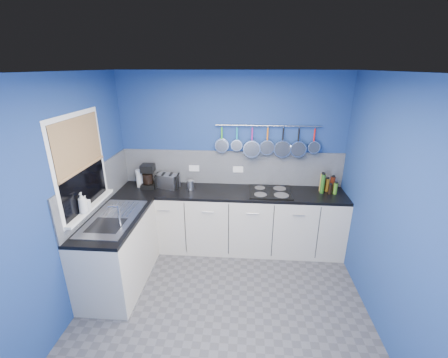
# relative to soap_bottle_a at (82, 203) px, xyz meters

# --- Properties ---
(floor) EXTENTS (3.20, 3.00, 0.02)m
(floor) POSITION_rel_soap_bottle_a_xyz_m (1.53, -0.12, -1.18)
(floor) COLOR #47474C
(floor) RESTS_ON ground
(ceiling) EXTENTS (3.20, 3.00, 0.02)m
(ceiling) POSITION_rel_soap_bottle_a_xyz_m (1.53, -0.12, 1.34)
(ceiling) COLOR white
(ceiling) RESTS_ON ground
(wall_back) EXTENTS (3.20, 0.02, 2.50)m
(wall_back) POSITION_rel_soap_bottle_a_xyz_m (1.53, 1.39, 0.08)
(wall_back) COLOR navy
(wall_back) RESTS_ON ground
(wall_front) EXTENTS (3.20, 0.02, 2.50)m
(wall_front) POSITION_rel_soap_bottle_a_xyz_m (1.53, -1.63, 0.08)
(wall_front) COLOR navy
(wall_front) RESTS_ON ground
(wall_left) EXTENTS (0.02, 3.00, 2.50)m
(wall_left) POSITION_rel_soap_bottle_a_xyz_m (-0.08, -0.12, 0.08)
(wall_left) COLOR navy
(wall_left) RESTS_ON ground
(wall_right) EXTENTS (0.02, 3.00, 2.50)m
(wall_right) POSITION_rel_soap_bottle_a_xyz_m (3.14, -0.12, 0.08)
(wall_right) COLOR navy
(wall_right) RESTS_ON ground
(backsplash_back) EXTENTS (3.20, 0.02, 0.50)m
(backsplash_back) POSITION_rel_soap_bottle_a_xyz_m (1.53, 1.36, -0.02)
(backsplash_back) COLOR gray
(backsplash_back) RESTS_ON wall_back
(backsplash_left) EXTENTS (0.02, 1.80, 0.50)m
(backsplash_left) POSITION_rel_soap_bottle_a_xyz_m (-0.06, 0.48, -0.02)
(backsplash_left) COLOR gray
(backsplash_left) RESTS_ON wall_left
(cabinet_run_back) EXTENTS (3.20, 0.60, 0.86)m
(cabinet_run_back) POSITION_rel_soap_bottle_a_xyz_m (1.53, 1.08, -0.74)
(cabinet_run_back) COLOR beige
(cabinet_run_back) RESTS_ON ground
(worktop_back) EXTENTS (3.20, 0.60, 0.04)m
(worktop_back) POSITION_rel_soap_bottle_a_xyz_m (1.53, 1.08, -0.29)
(worktop_back) COLOR black
(worktop_back) RESTS_ON cabinet_run_back
(cabinet_run_left) EXTENTS (0.60, 1.20, 0.86)m
(cabinet_run_left) POSITION_rel_soap_bottle_a_xyz_m (0.23, 0.18, -0.74)
(cabinet_run_left) COLOR beige
(cabinet_run_left) RESTS_ON ground
(worktop_left) EXTENTS (0.60, 1.20, 0.04)m
(worktop_left) POSITION_rel_soap_bottle_a_xyz_m (0.23, 0.18, -0.29)
(worktop_left) COLOR black
(worktop_left) RESTS_ON cabinet_run_left
(window_frame) EXTENTS (0.01, 1.00, 1.10)m
(window_frame) POSITION_rel_soap_bottle_a_xyz_m (-0.05, 0.18, 0.38)
(window_frame) COLOR white
(window_frame) RESTS_ON wall_left
(window_glass) EXTENTS (0.01, 0.90, 1.00)m
(window_glass) POSITION_rel_soap_bottle_a_xyz_m (-0.04, 0.18, 0.38)
(window_glass) COLOR black
(window_glass) RESTS_ON wall_left
(bamboo_blind) EXTENTS (0.01, 0.90, 0.55)m
(bamboo_blind) POSITION_rel_soap_bottle_a_xyz_m (-0.03, 0.18, 0.61)
(bamboo_blind) COLOR #AC7F50
(bamboo_blind) RESTS_ON wall_left
(window_sill) EXTENTS (0.10, 0.98, 0.03)m
(window_sill) POSITION_rel_soap_bottle_a_xyz_m (-0.02, 0.18, -0.13)
(window_sill) COLOR white
(window_sill) RESTS_ON wall_left
(sink_unit) EXTENTS (0.50, 0.95, 0.01)m
(sink_unit) POSITION_rel_soap_bottle_a_xyz_m (0.23, 0.18, -0.27)
(sink_unit) COLOR silver
(sink_unit) RESTS_ON worktop_left
(mixer_tap) EXTENTS (0.12, 0.08, 0.26)m
(mixer_tap) POSITION_rel_soap_bottle_a_xyz_m (0.39, -0.00, -0.14)
(mixer_tap) COLOR silver
(mixer_tap) RESTS_ON worktop_left
(socket_left) EXTENTS (0.15, 0.01, 0.09)m
(socket_left) POSITION_rel_soap_bottle_a_xyz_m (0.98, 1.35, -0.04)
(socket_left) COLOR white
(socket_left) RESTS_ON backsplash_back
(socket_right) EXTENTS (0.15, 0.01, 0.09)m
(socket_right) POSITION_rel_soap_bottle_a_xyz_m (1.63, 1.35, -0.04)
(socket_right) COLOR white
(socket_right) RESTS_ON backsplash_back
(pot_rail) EXTENTS (1.45, 0.02, 0.02)m
(pot_rail) POSITION_rel_soap_bottle_a_xyz_m (2.03, 1.33, 0.61)
(pot_rail) COLOR silver
(pot_rail) RESTS_ON wall_back
(soap_bottle_a) EXTENTS (0.11, 0.11, 0.24)m
(soap_bottle_a) POSITION_rel_soap_bottle_a_xyz_m (0.00, 0.00, 0.00)
(soap_bottle_a) COLOR white
(soap_bottle_a) RESTS_ON window_sill
(soap_bottle_b) EXTENTS (0.09, 0.09, 0.17)m
(soap_bottle_b) POSITION_rel_soap_bottle_a_xyz_m (0.00, 0.06, -0.03)
(soap_bottle_b) COLOR white
(soap_bottle_b) RESTS_ON window_sill
(paper_towel) EXTENTS (0.12, 0.12, 0.25)m
(paper_towel) POSITION_rel_soap_bottle_a_xyz_m (0.22, 1.15, -0.14)
(paper_towel) COLOR white
(paper_towel) RESTS_ON worktop_back
(coffee_maker) EXTENTS (0.20, 0.22, 0.34)m
(coffee_maker) POSITION_rel_soap_bottle_a_xyz_m (0.35, 1.12, -0.10)
(coffee_maker) COLOR black
(coffee_maker) RESTS_ON worktop_back
(toaster) EXTENTS (0.35, 0.26, 0.20)m
(toaster) POSITION_rel_soap_bottle_a_xyz_m (0.63, 1.15, -0.17)
(toaster) COLOR silver
(toaster) RESTS_ON worktop_back
(canister) EXTENTS (0.11, 0.11, 0.13)m
(canister) POSITION_rel_soap_bottle_a_xyz_m (0.97, 1.10, -0.20)
(canister) COLOR silver
(canister) RESTS_ON worktop_back
(hob) EXTENTS (0.58, 0.51, 0.01)m
(hob) POSITION_rel_soap_bottle_a_xyz_m (2.09, 1.08, -0.26)
(hob) COLOR black
(hob) RESTS_ON worktop_back
(pan_0) EXTENTS (0.19, 0.06, 0.38)m
(pan_0) POSITION_rel_soap_bottle_a_xyz_m (1.40, 1.32, 0.42)
(pan_0) COLOR silver
(pan_0) RESTS_ON pot_rail
(pan_1) EXTENTS (0.16, 0.08, 0.35)m
(pan_1) POSITION_rel_soap_bottle_a_xyz_m (1.61, 1.32, 0.43)
(pan_1) COLOR silver
(pan_1) RESTS_ON pot_rail
(pan_2) EXTENTS (0.24, 0.11, 0.43)m
(pan_2) POSITION_rel_soap_bottle_a_xyz_m (1.82, 1.32, 0.39)
(pan_2) COLOR silver
(pan_2) RESTS_ON pot_rail
(pan_3) EXTENTS (0.21, 0.07, 0.40)m
(pan_3) POSITION_rel_soap_bottle_a_xyz_m (2.03, 1.32, 0.41)
(pan_3) COLOR silver
(pan_3) RESTS_ON pot_rail
(pan_4) EXTENTS (0.24, 0.07, 0.43)m
(pan_4) POSITION_rel_soap_bottle_a_xyz_m (2.24, 1.32, 0.39)
(pan_4) COLOR silver
(pan_4) RESTS_ON pot_rail
(pan_5) EXTENTS (0.22, 0.10, 0.41)m
(pan_5) POSITION_rel_soap_bottle_a_xyz_m (2.45, 1.32, 0.40)
(pan_5) COLOR silver
(pan_5) RESTS_ON pot_rail
(pan_6) EXTENTS (0.17, 0.08, 0.36)m
(pan_6) POSITION_rel_soap_bottle_a_xyz_m (2.67, 1.32, 0.43)
(pan_6) COLOR silver
(pan_6) RESTS_ON pot_rail
(condiment_0) EXTENTS (0.07, 0.07, 0.20)m
(condiment_0) POSITION_rel_soap_bottle_a_xyz_m (2.96, 1.22, -0.17)
(condiment_0) COLOR #4C190C
(condiment_0) RESTS_ON worktop_back
(condiment_1) EXTENTS (0.06, 0.06, 0.19)m
(condiment_1) POSITION_rel_soap_bottle_a_xyz_m (2.88, 1.18, -0.18)
(condiment_1) COLOR #8C5914
(condiment_1) RESTS_ON worktop_back
(condiment_2) EXTENTS (0.07, 0.07, 0.25)m
(condiment_2) POSITION_rel_soap_bottle_a_xyz_m (2.81, 1.18, -0.14)
(condiment_2) COLOR olive
(condiment_2) RESTS_ON worktop_back
(condiment_3) EXTENTS (0.06, 0.06, 0.16)m
(condiment_3) POSITION_rel_soap_bottle_a_xyz_m (2.97, 1.09, -0.19)
(condiment_3) COLOR #3F721E
(condiment_3) RESTS_ON worktop_back
(condiment_4) EXTENTS (0.06, 0.06, 0.13)m
(condiment_4) POSITION_rel_soap_bottle_a_xyz_m (2.90, 1.09, -0.20)
(condiment_4) COLOR black
(condiment_4) RESTS_ON worktop_back
(condiment_5) EXTENTS (0.06, 0.06, 0.27)m
(condiment_5) POSITION_rel_soap_bottle_a_xyz_m (2.80, 1.11, -0.14)
(condiment_5) COLOR #265919
(condiment_5) RESTS_ON worktop_back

